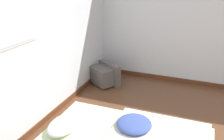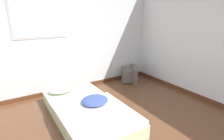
{
  "view_description": "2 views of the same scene",
  "coord_description": "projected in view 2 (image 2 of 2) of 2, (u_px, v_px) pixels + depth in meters",
  "views": [
    {
      "loc": [
        -2.26,
        0.71,
        2.09
      ],
      "look_at": [
        0.96,
        1.99,
        0.72
      ],
      "focal_mm": 40.0,
      "sensor_mm": 36.0,
      "label": 1
    },
    {
      "loc": [
        -0.89,
        -1.03,
        1.72
      ],
      "look_at": [
        0.98,
        1.96,
        0.62
      ],
      "focal_mm": 28.0,
      "sensor_mm": 36.0,
      "label": 2
    }
  ],
  "objects": [
    {
      "name": "wall_back",
      "position": [
        51.0,
        37.0,
        3.7
      ],
      "size": [
        7.48,
        0.08,
        2.6
      ],
      "color": "silver",
      "rests_on": "ground_plane"
    },
    {
      "name": "crt_tv",
      "position": [
        130.0,
        74.0,
        4.74
      ],
      "size": [
        0.62,
        0.66,
        0.41
      ],
      "color": "#56514C",
      "rests_on": "ground_plane"
    },
    {
      "name": "mattress_bed",
      "position": [
        87.0,
        111.0,
        3.02
      ],
      "size": [
        1.07,
        2.01,
        0.38
      ],
      "color": "beige",
      "rests_on": "ground_plane"
    }
  ]
}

